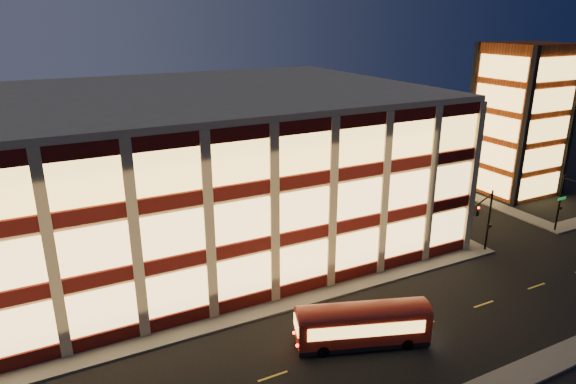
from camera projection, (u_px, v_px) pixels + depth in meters
ground at (262, 319)px, 37.40m from camera, size 200.00×200.00×0.00m
sidewalk_office_south at (218, 322)px, 36.90m from camera, size 54.00×2.00×0.15m
sidewalk_office_east at (376, 199)px, 61.66m from camera, size 2.00×30.00×0.15m
sidewalk_tower_west at (445, 186)px, 66.46m from camera, size 2.00×30.00×0.15m
office_building at (156, 171)px, 47.94m from camera, size 50.45×30.45×14.50m
stair_tower at (519, 120)px, 61.92m from camera, size 8.60×8.60×18.00m
traffic_signal_far at (485, 214)px, 45.94m from camera, size 3.79×1.87×6.00m
traffic_signal_right at (575, 198)px, 50.15m from camera, size 1.20×4.37×6.00m
trolley_bus at (362, 322)px, 34.08m from camera, size 9.09×5.07×3.00m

